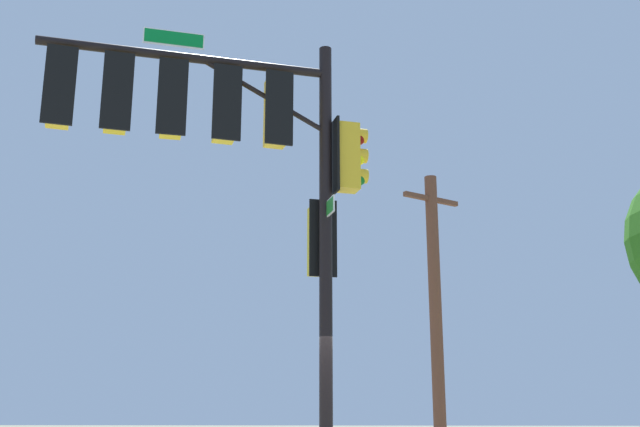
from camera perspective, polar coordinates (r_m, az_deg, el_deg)
signal_pole_assembly at (r=11.58m, az=-6.41°, el=4.69°), size 4.94×2.18×7.19m
utility_pole at (r=18.93m, az=8.82°, el=-7.53°), size 1.52×1.17×7.32m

